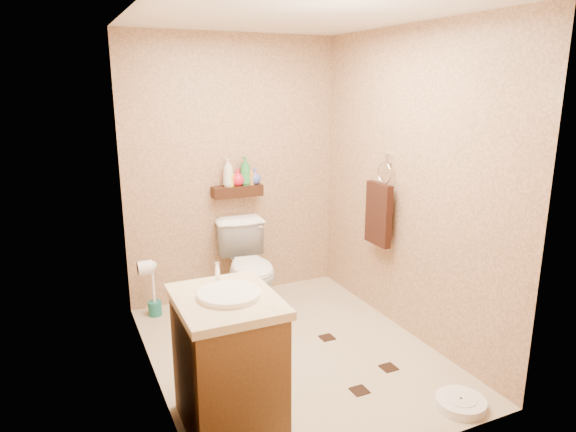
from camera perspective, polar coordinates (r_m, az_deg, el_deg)
name	(u,v)px	position (r m, az deg, el deg)	size (l,w,h in m)	color
ground	(292,351)	(4.02, 0.42, -14.80)	(2.50, 2.50, 0.00)	tan
wall_back	(234,170)	(4.73, -6.03, 5.09)	(2.00, 0.04, 2.40)	tan
wall_front	(402,247)	(2.55, 12.52, -3.40)	(2.00, 0.04, 2.40)	tan
wall_left	(147,211)	(3.30, -15.45, 0.50)	(0.04, 2.50, 2.40)	tan
wall_right	(408,185)	(4.11, 13.21, 3.34)	(0.04, 2.50, 2.40)	tan
ceiling	(292,14)	(3.53, 0.50, 21.52)	(2.00, 2.50, 0.02)	silver
wall_shelf	(237,191)	(4.69, -5.66, 2.78)	(0.46, 0.14, 0.10)	#361D0E
floor_accents	(296,354)	(3.98, 0.90, -15.12)	(1.27, 1.25, 0.01)	black
toilet	(250,268)	(4.55, -4.29, -5.82)	(0.44, 0.77, 0.78)	white
vanity	(228,361)	(3.08, -6.66, -15.70)	(0.56, 0.68, 0.95)	brown
bathroom_scale	(461,403)	(3.59, 18.62, -19.08)	(0.37, 0.37, 0.06)	white
toilet_brush	(154,296)	(4.65, -14.65, -8.64)	(0.12, 0.12, 0.50)	#1A6862
towel_ring	(379,211)	(4.31, 10.07, 0.54)	(0.12, 0.30, 0.76)	silver
toilet_paper	(145,268)	(4.10, -15.61, -5.56)	(0.12, 0.11, 0.12)	white
bottle_a	(228,172)	(4.63, -6.67, 4.85)	(0.10, 0.10, 0.26)	silver
bottle_b	(230,177)	(4.64, -6.52, 4.30)	(0.07, 0.08, 0.17)	#EAFF35
bottle_c	(238,177)	(4.67, -5.61, 4.33)	(0.12, 0.12, 0.16)	red
bottle_d	(245,171)	(4.68, -4.77, 5.04)	(0.10, 0.10, 0.26)	#2F8E41
bottle_e	(251,175)	(4.71, -4.17, 4.53)	(0.08, 0.08, 0.17)	#D28D46
bottle_f	(254,176)	(4.72, -3.75, 4.44)	(0.12, 0.12, 0.15)	#4757B2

